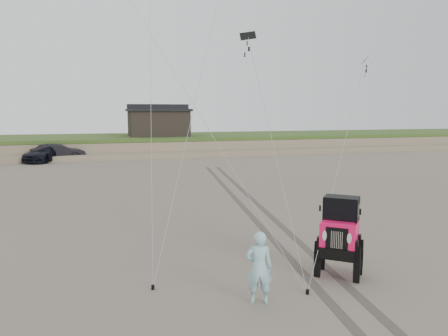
{
  "coord_description": "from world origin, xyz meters",
  "views": [
    {
      "loc": [
        -4.76,
        -9.69,
        4.33
      ],
      "look_at": [
        -0.93,
        3.0,
        2.6
      ],
      "focal_mm": 35.0,
      "sensor_mm": 36.0,
      "label": 1
    }
  ],
  "objects_px": {
    "cabin": "(158,122)",
    "man": "(259,267)",
    "jeep": "(339,245)",
    "truck_c": "(47,153)",
    "truck_b": "(58,152)"
  },
  "relations": [
    {
      "from": "cabin",
      "to": "man",
      "type": "distance_m",
      "value": 38.09
    },
    {
      "from": "truck_b",
      "to": "man",
      "type": "distance_m",
      "value": 32.58
    },
    {
      "from": "truck_b",
      "to": "man",
      "type": "xyz_separation_m",
      "value": [
        6.43,
        -31.94,
        0.08
      ]
    },
    {
      "from": "cabin",
      "to": "man",
      "type": "bearing_deg",
      "value": -94.94
    },
    {
      "from": "jeep",
      "to": "truck_c",
      "type": "bearing_deg",
      "value": 148.21
    },
    {
      "from": "truck_c",
      "to": "man",
      "type": "distance_m",
      "value": 32.54
    },
    {
      "from": "truck_c",
      "to": "man",
      "type": "height_order",
      "value": "man"
    },
    {
      "from": "cabin",
      "to": "jeep",
      "type": "height_order",
      "value": "cabin"
    },
    {
      "from": "cabin",
      "to": "truck_b",
      "type": "relative_size",
      "value": 1.4
    },
    {
      "from": "cabin",
      "to": "truck_c",
      "type": "bearing_deg",
      "value": -149.78
    },
    {
      "from": "jeep",
      "to": "man",
      "type": "xyz_separation_m",
      "value": [
        -2.6,
        -0.9,
        -0.01
      ]
    },
    {
      "from": "jeep",
      "to": "man",
      "type": "relative_size",
      "value": 2.72
    },
    {
      "from": "truck_b",
      "to": "cabin",
      "type": "bearing_deg",
      "value": -69.54
    },
    {
      "from": "cabin",
      "to": "man",
      "type": "height_order",
      "value": "cabin"
    },
    {
      "from": "truck_c",
      "to": "truck_b",
      "type": "bearing_deg",
      "value": 43.09
    }
  ]
}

